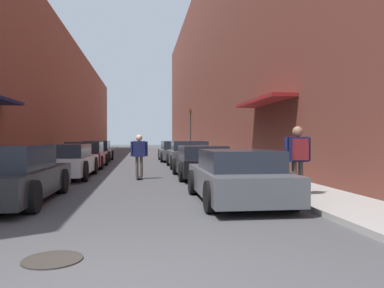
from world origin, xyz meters
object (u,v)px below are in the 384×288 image
Objects in this scene: parked_car_right_3 at (175,151)px; traffic_light at (190,127)px; parked_car_left_0 at (9,175)px; parked_car_right_1 at (202,162)px; pedestrian at (298,152)px; skateboarder at (139,152)px; parked_car_left_2 at (85,155)px; parked_car_right_0 at (237,177)px; parked_car_left_1 at (64,161)px; manhole_cover at (53,260)px; parked_car_right_2 at (188,155)px; parked_car_left_3 at (97,151)px.

parked_car_right_3 is 1.26× the size of traffic_light.
parked_car_right_1 is at bearing 43.51° from parked_car_left_0.
pedestrian is at bearing -3.28° from parked_car_left_0.
skateboarder is 18.19m from traffic_light.
parked_car_left_2 is 1.13× the size of traffic_light.
traffic_light is (1.89, 22.87, 1.90)m from parked_car_right_0.
parked_car_right_3 is (5.02, 10.15, 0.01)m from parked_car_left_1.
parked_car_right_3 is at bearing 78.28° from skateboarder.
skateboarder reaches higher than parked_car_left_0.
skateboarder is 0.99× the size of pedestrian.
parked_car_right_1 reaches higher than manhole_cover.
parked_car_left_2 is at bearing 114.26° from parked_car_right_0.
parked_car_left_2 is 12.12m from parked_car_right_0.
parked_car_right_3 is at bearing 71.84° from parked_car_left_0.
parked_car_left_0 is at bearing -107.40° from traffic_light.
parked_car_left_3 is at bearing 130.55° from parked_car_right_2.
parked_car_right_3 reaches higher than parked_car_right_1.
manhole_cover is 0.18× the size of traffic_light.
parked_car_right_3 is at bearing 95.40° from pedestrian.
manhole_cover is (1.80, -9.70, -0.61)m from parked_car_left_1.
parked_car_right_1 is at bearing -6.40° from parked_car_left_1.
parked_car_right_1 is (5.08, -11.11, -0.06)m from parked_car_left_3.
parked_car_right_0 is 23.03m from traffic_light.
parked_car_left_0 is 16.43m from parked_car_right_3.
parked_car_right_0 is at bearing -73.05° from parked_car_left_3.
skateboarder is 2.29× the size of manhole_cover.
parked_car_left_1 is at bearing 164.65° from skateboarder.
parked_car_right_1 is (5.02, -5.64, -0.04)m from parked_car_left_2.
parked_car_right_1 is at bearing 70.41° from manhole_cover.
parked_car_right_1 is 5.99× the size of manhole_cover.
parked_car_left_3 is 5.89× the size of manhole_cover.
pedestrian is (1.48, -5.28, 0.55)m from parked_car_right_1.
skateboarder reaches higher than parked_car_left_1.
parked_car_left_3 is 0.98× the size of parked_car_right_1.
parked_car_left_3 is at bearing 90.15° from parked_car_left_1.
parked_car_left_0 is 4.69m from manhole_cover.
skateboarder reaches higher than parked_car_right_2.
parked_car_right_0 is 16.13m from parked_car_right_3.
parked_car_left_1 is 6.36× the size of manhole_cover.
pedestrian reaches higher than parked_car_right_1.
parked_car_right_1 is at bearing -48.30° from parked_car_left_2.
parked_car_left_3 is at bearing 114.57° from parked_car_right_1.
parked_car_left_0 is 23.50m from traffic_light.
parked_car_left_2 is 6.44m from skateboarder.
manhole_cover is 27.19m from traffic_light.
traffic_light is at bearing 82.16° from parked_car_right_2.
parked_car_right_2 is at bearing 89.03° from parked_car_right_0.
parked_car_left_3 is at bearing -137.48° from traffic_light.
parked_car_left_3 reaches higher than parked_car_right_1.
skateboarder is at bearing -101.72° from parked_car_right_3.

